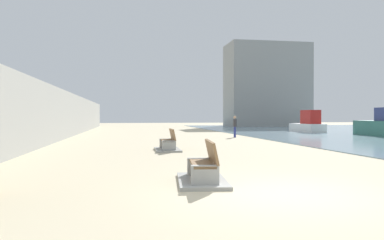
# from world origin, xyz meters

# --- Properties ---
(ground_plane) EXTENTS (120.00, 120.00, 0.00)m
(ground_plane) POSITION_xyz_m (0.00, 18.00, 0.00)
(ground_plane) COLOR beige
(seawall) EXTENTS (0.80, 64.00, 3.29)m
(seawall) POSITION_xyz_m (-7.50, 18.00, 1.64)
(seawall) COLOR #9E9E99
(seawall) RESTS_ON ground
(bench_near) EXTENTS (1.31, 2.20, 0.98)m
(bench_near) POSITION_xyz_m (-1.23, 1.47, 0.23)
(bench_near) COLOR #9E9E99
(bench_near) RESTS_ON ground
(bench_far) EXTENTS (1.12, 2.11, 0.98)m
(bench_far) POSITION_xyz_m (-1.17, 9.63, 0.23)
(bench_far) COLOR #9E9E99
(bench_far) RESTS_ON ground
(person_walking) EXTENTS (0.21, 0.53, 1.58)m
(person_walking) POSITION_xyz_m (4.70, 18.96, 0.91)
(person_walking) COLOR navy
(person_walking) RESTS_ON ground
(boat_far_right) EXTENTS (1.53, 4.65, 2.08)m
(boat_far_right) POSITION_xyz_m (13.91, 25.74, 0.78)
(boat_far_right) COLOR white
(boat_far_right) RESTS_ON water_bay
(harbor_building) EXTENTS (12.00, 6.00, 12.30)m
(harbor_building) POSITION_xyz_m (17.66, 46.00, 6.15)
(harbor_building) COLOR gray
(harbor_building) RESTS_ON ground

